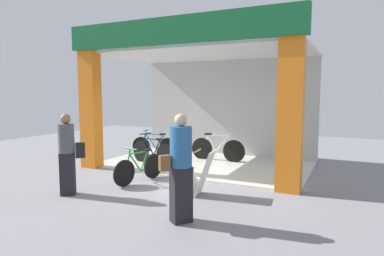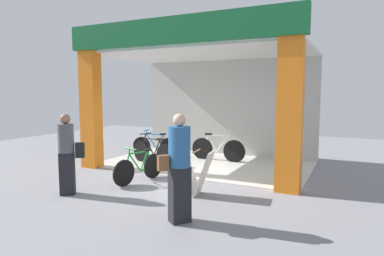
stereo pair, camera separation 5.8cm
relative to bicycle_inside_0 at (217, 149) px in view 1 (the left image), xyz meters
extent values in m
plane|color=gray|center=(-0.17, -2.32, -0.38)|extent=(19.81, 19.81, 0.00)
cube|color=beige|center=(-0.17, -0.56, -0.37)|extent=(5.91, 3.54, 0.02)
cube|color=#B7B7B2|center=(-0.17, 1.21, 1.23)|extent=(5.91, 0.12, 3.22)
cube|color=orange|center=(-2.87, -2.32, 1.23)|extent=(0.51, 0.36, 3.22)
cube|color=orange|center=(2.53, -2.32, 1.23)|extent=(0.51, 0.36, 3.22)
cube|color=#14592D|center=(-0.17, -2.47, 3.15)|extent=(6.11, 0.20, 0.62)
cube|color=silver|center=(-0.17, -0.56, 2.81)|extent=(5.91, 3.54, 0.06)
cylinder|color=black|center=(-0.52, 0.01, -0.04)|extent=(0.69, 0.06, 0.68)
cylinder|color=black|center=(0.53, -0.01, -0.04)|extent=(0.69, 0.06, 0.68)
cylinder|color=white|center=(-0.27, 0.01, -0.07)|extent=(0.46, 0.05, 0.09)
cylinder|color=white|center=(-0.18, 0.00, 0.16)|extent=(0.30, 0.04, 0.51)
cylinder|color=white|center=(0.15, 0.00, 0.16)|extent=(0.42, 0.05, 0.54)
cylinder|color=white|center=(0.02, 0.00, 0.41)|extent=(0.66, 0.05, 0.05)
cylinder|color=white|center=(-0.41, 0.01, 0.18)|extent=(0.23, 0.04, 0.46)
cylinder|color=white|center=(0.43, -0.01, 0.19)|extent=(0.21, 0.04, 0.48)
cylinder|color=white|center=(0.33, -0.01, 0.49)|extent=(0.06, 0.04, 0.14)
cylinder|color=white|center=(0.32, -0.01, 0.56)|extent=(0.05, 0.48, 0.03)
cube|color=black|center=(-0.31, 0.01, 0.44)|extent=(0.21, 0.11, 0.05)
cylinder|color=black|center=(-1.04, -1.40, -0.06)|extent=(0.63, 0.19, 0.64)
cylinder|color=black|center=(-2.01, -1.16, -0.06)|extent=(0.63, 0.19, 0.64)
cylinder|color=black|center=(-1.27, -1.35, -0.09)|extent=(0.43, 0.14, 0.08)
cylinder|color=black|center=(-1.36, -1.32, 0.12)|extent=(0.28, 0.10, 0.48)
cylinder|color=black|center=(-1.66, -1.25, 0.13)|extent=(0.39, 0.13, 0.50)
cylinder|color=black|center=(-1.54, -1.28, 0.36)|extent=(0.61, 0.18, 0.05)
cylinder|color=black|center=(-1.15, -1.38, 0.15)|extent=(0.21, 0.08, 0.43)
cylinder|color=black|center=(-1.91, -1.19, 0.16)|extent=(0.20, 0.08, 0.45)
cylinder|color=black|center=(-1.82, -1.21, 0.44)|extent=(0.06, 0.05, 0.13)
cylinder|color=black|center=(-1.82, -1.21, 0.50)|extent=(0.14, 0.44, 0.03)
cube|color=black|center=(-1.24, -1.35, 0.39)|extent=(0.21, 0.14, 0.05)
cylinder|color=black|center=(-1.71, -0.05, -0.07)|extent=(0.62, 0.15, 0.62)
cylinder|color=black|center=(-2.65, -0.22, -0.07)|extent=(0.62, 0.15, 0.62)
cylinder|color=blue|center=(-1.93, -0.09, -0.10)|extent=(0.42, 0.11, 0.08)
cylinder|color=blue|center=(-2.01, -0.10, 0.10)|extent=(0.27, 0.08, 0.46)
cylinder|color=blue|center=(-2.31, -0.16, 0.11)|extent=(0.38, 0.10, 0.48)
cylinder|color=blue|center=(-2.19, -0.14, 0.34)|extent=(0.59, 0.14, 0.05)
cylinder|color=blue|center=(-1.81, -0.07, 0.13)|extent=(0.21, 0.07, 0.42)
cylinder|color=blue|center=(-2.55, -0.20, 0.13)|extent=(0.19, 0.07, 0.43)
cylinder|color=blue|center=(-2.47, -0.19, 0.40)|extent=(0.06, 0.04, 0.13)
cylinder|color=blue|center=(-2.46, -0.18, 0.47)|extent=(0.11, 0.43, 0.03)
cube|color=black|center=(-1.90, -0.08, 0.36)|extent=(0.20, 0.13, 0.05)
cylinder|color=black|center=(-0.66, -2.61, -0.08)|extent=(0.16, 0.60, 0.60)
cylinder|color=black|center=(-0.84, -3.53, -0.08)|extent=(0.16, 0.60, 0.60)
cylinder|color=#198C33|center=(-0.70, -2.83, -0.10)|extent=(0.11, 0.41, 0.08)
cylinder|color=#198C33|center=(-0.72, -2.91, 0.09)|extent=(0.08, 0.27, 0.45)
cylinder|color=#198C33|center=(-0.77, -3.20, 0.10)|extent=(0.10, 0.37, 0.47)
cylinder|color=#198C33|center=(-0.75, -3.08, 0.32)|extent=(0.14, 0.58, 0.05)
cylinder|color=#198C33|center=(-0.68, -2.72, 0.12)|extent=(0.07, 0.20, 0.41)
cylinder|color=#198C33|center=(-0.82, -3.44, 0.12)|extent=(0.07, 0.18, 0.42)
cylinder|color=#198C33|center=(-0.80, -3.36, 0.39)|extent=(0.04, 0.06, 0.13)
cylinder|color=#198C33|center=(-0.80, -3.35, 0.45)|extent=(0.42, 0.11, 0.03)
cube|color=black|center=(-0.69, -2.80, 0.34)|extent=(0.13, 0.20, 0.05)
cube|color=silver|center=(0.73, -3.40, 0.07)|extent=(0.41, 0.50, 0.93)
cube|color=silver|center=(1.05, -3.36, 0.07)|extent=(0.41, 0.50, 0.93)
cylinder|color=olive|center=(0.89, -3.38, 0.53)|extent=(0.09, 0.46, 0.03)
cube|color=black|center=(1.26, -4.80, 0.07)|extent=(0.38, 0.40, 0.91)
cylinder|color=#26598C|center=(1.26, -4.80, 0.86)|extent=(0.50, 0.50, 0.65)
sphere|color=#D8AD8C|center=(1.26, -4.80, 1.28)|extent=(0.20, 0.20, 0.20)
cube|color=brown|center=(1.09, -5.02, 0.62)|extent=(0.18, 0.20, 0.24)
cube|color=black|center=(-1.52, -4.51, 0.05)|extent=(0.37, 0.36, 0.88)
cylinder|color=#4C4C51|center=(-1.52, -4.51, 0.79)|extent=(0.44, 0.44, 0.59)
sphere|color=#8C664C|center=(-1.52, -4.51, 1.18)|extent=(0.21, 0.21, 0.21)
cube|color=black|center=(-1.30, -4.36, 0.54)|extent=(0.21, 0.19, 0.31)
camera|label=1|loc=(3.72, -9.47, 1.72)|focal=31.39mm
camera|label=2|loc=(3.77, -9.44, 1.72)|focal=31.39mm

